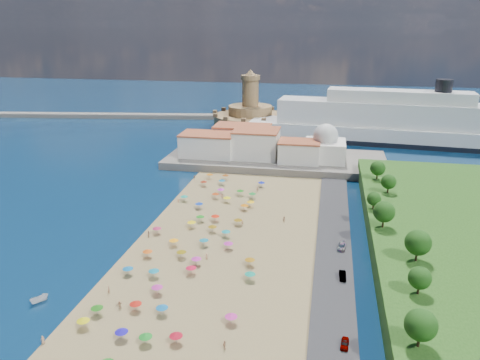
# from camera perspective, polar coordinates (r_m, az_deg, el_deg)

# --- Properties ---
(ground) EXTENTS (700.00, 700.00, 0.00)m
(ground) POSITION_cam_1_polar(r_m,az_deg,el_deg) (130.84, -3.82, -6.64)
(ground) COLOR #071938
(ground) RESTS_ON ground
(terrace) EXTENTS (90.00, 36.00, 3.00)m
(terrace) POSITION_cam_1_polar(r_m,az_deg,el_deg) (196.16, 4.38, 2.45)
(terrace) COLOR #59544C
(terrace) RESTS_ON ground
(jetty) EXTENTS (18.00, 70.00, 2.40)m
(jetty) POSITION_cam_1_polar(r_m,az_deg,el_deg) (232.94, -0.01, 5.00)
(jetty) COLOR #59544C
(jetty) RESTS_ON ground
(breakwater) EXTENTS (199.03, 34.77, 2.60)m
(breakwater) POSITION_cam_1_polar(r_m,az_deg,el_deg) (307.07, -16.76, 7.53)
(breakwater) COLOR #59544C
(breakwater) RESTS_ON ground
(waterfront_buildings) EXTENTS (57.00, 29.00, 11.00)m
(waterfront_buildings) POSITION_cam_1_polar(r_m,az_deg,el_deg) (196.95, 0.66, 4.49)
(waterfront_buildings) COLOR silver
(waterfront_buildings) RESTS_ON terrace
(domed_building) EXTENTS (16.00, 16.00, 15.00)m
(domed_building) POSITION_cam_1_polar(r_m,az_deg,el_deg) (191.18, 10.34, 4.10)
(domed_building) COLOR silver
(domed_building) RESTS_ON terrace
(fortress) EXTENTS (40.00, 40.00, 32.40)m
(fortress) POSITION_cam_1_polar(r_m,az_deg,el_deg) (260.66, 1.25, 7.68)
(fortress) COLOR #96724B
(fortress) RESTS_ON ground
(cruise_ship) EXTENTS (145.20, 33.68, 31.44)m
(cruise_ship) POSITION_cam_1_polar(r_m,az_deg,el_deg) (239.95, 18.54, 6.43)
(cruise_ship) COLOR black
(cruise_ship) RESTS_ON ground
(beach_parasols) EXTENTS (32.12, 113.38, 2.20)m
(beach_parasols) POSITION_cam_1_polar(r_m,az_deg,el_deg) (120.97, -5.68, -7.76)
(beach_parasols) COLOR gray
(beach_parasols) RESTS_ON beach
(beachgoers) EXTENTS (38.53, 97.20, 1.86)m
(beachgoers) POSITION_cam_1_polar(r_m,az_deg,el_deg) (131.73, -4.85, -5.94)
(beachgoers) COLOR tan
(beachgoers) RESTS_ON beach
(moored_boats) EXTENTS (5.71, 23.52, 1.69)m
(moored_boats) POSITION_cam_1_polar(r_m,az_deg,el_deg) (101.04, -26.40, -16.42)
(moored_boats) COLOR white
(moored_boats) RESTS_ON ground
(parked_cars) EXTENTS (2.49, 43.16, 1.37)m
(parked_cars) POSITION_cam_1_polar(r_m,az_deg,el_deg) (111.57, 12.39, -10.99)
(parked_cars) COLOR gray
(parked_cars) RESTS_ON promenade
(hillside_trees) EXTENTS (12.98, 106.44, 7.27)m
(hillside_trees) POSITION_cam_1_polar(r_m,az_deg,el_deg) (112.17, 18.66, -6.46)
(hillside_trees) COLOR #382314
(hillside_trees) RESTS_ON hillside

